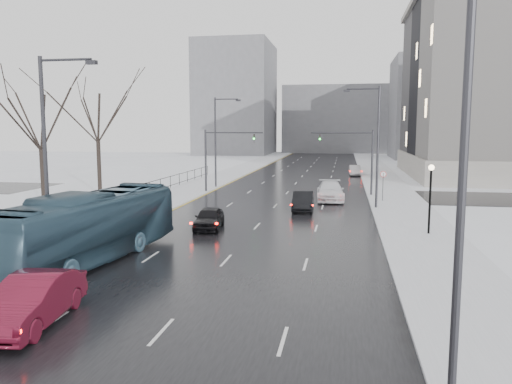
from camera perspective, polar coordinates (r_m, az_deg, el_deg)
The scene contains 25 objects.
road at distance 62.41m, azimuth 4.75°, elevation 1.18°, with size 16.00×150.00×0.04m, color black.
cross_road at distance 50.56m, azimuth 3.47°, elevation -0.24°, with size 130.00×10.00×0.04m, color black.
sidewalk_left at distance 64.24m, azimuth -4.61°, elevation 1.41°, with size 5.00×150.00×0.16m, color silver.
sidewalk_right at distance 62.32m, azimuth 14.41°, elevation 1.02°, with size 5.00×150.00×0.16m, color silver.
park_strip at distance 67.28m, azimuth -12.47°, elevation 1.51°, with size 14.00×150.00×0.12m, color white.
tree_park_d at distance 43.37m, azimuth -22.98°, elevation -2.10°, with size 8.75×8.75×12.50m, color black, non-canonical shape.
tree_park_e at distance 52.12m, azimuth -17.37°, elevation -0.36°, with size 9.45×9.45×13.50m, color black, non-canonical shape.
iron_fence at distance 37.37m, azimuth -20.21°, elevation -1.98°, with size 0.06×70.00×1.30m.
streetlight_r_near at distance 12.07m, azimuth 21.48°, elevation 1.92°, with size 2.95×0.25×10.00m.
streetlight_r_mid at distance 41.87m, azimuth 13.45°, elevation 5.70°, with size 2.95×0.25×10.00m.
streetlight_l_near at distance 25.89m, azimuth -22.56°, elevation 4.47°, with size 2.95×0.25×10.00m.
streetlight_l_far at distance 55.58m, azimuth -4.44°, elevation 6.22°, with size 2.95×0.25×10.00m.
lamppost_r_mid at distance 32.43m, azimuth 19.31°, elevation 0.33°, with size 0.36×0.36×4.28m.
mast_signal_right at distance 49.88m, azimuth 11.92°, elevation 4.23°, with size 6.10×0.33×6.50m.
mast_signal_left at distance 51.55m, azimuth -4.63°, elevation 4.45°, with size 6.10×0.33×6.50m.
no_uturn_sign at distance 46.12m, azimuth 14.33°, elevation 1.67°, with size 0.60×0.06×2.70m.
bldg_far_right at distance 118.96m, azimuth 21.15°, elevation 8.91°, with size 24.00×20.00×22.00m, color slate.
bldg_far_left at distance 130.01m, azimuth -2.27°, elevation 10.54°, with size 18.00×22.00×28.00m, color slate.
bldg_far_center at distance 141.82m, azimuth 9.50°, elevation 8.15°, with size 30.00×18.00×18.00m, color slate.
sedan_left_near at distance 18.80m, azimuth -24.18°, elevation -11.24°, with size 1.77×5.06×1.67m, color maroon.
bus at distance 26.08m, azimuth -18.53°, elevation -3.82°, with size 2.93×12.54×3.49m, color #304C5E.
sedan_center_near at distance 33.07m, azimuth -5.39°, elevation -2.99°, with size 1.69×4.21×1.44m, color black.
sedan_right_near at distance 40.52m, azimuth 5.40°, elevation -1.02°, with size 1.61×4.63×1.53m, color black.
sedan_right_far at distance 46.36m, azimuth 8.49°, elevation 0.10°, with size 2.42×5.94×1.72m, color white.
sedan_right_distant at distance 71.71m, azimuth 11.23°, elevation 2.44°, with size 1.50×4.30×1.42m, color silver.
Camera 1 is at (5.78, -1.79, 6.64)m, focal length 35.00 mm.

